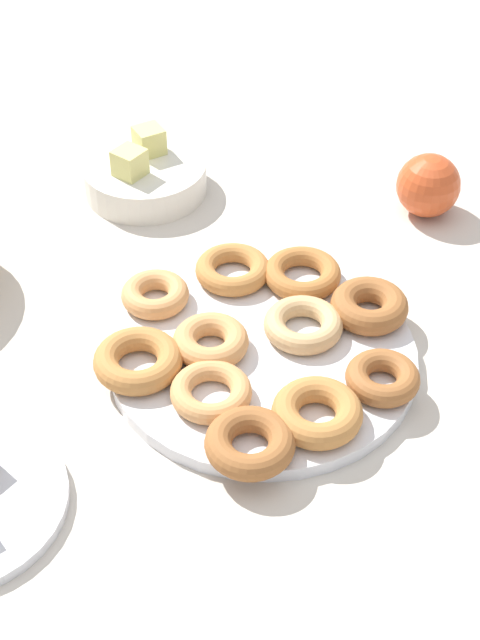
% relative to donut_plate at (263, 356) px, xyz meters
% --- Properties ---
extents(ground_plane, '(2.40, 2.40, 0.00)m').
position_rel_donut_plate_xyz_m(ground_plane, '(0.00, 0.00, -0.01)').
color(ground_plane, beige).
extents(donut_plate, '(0.34, 0.34, 0.02)m').
position_rel_donut_plate_xyz_m(donut_plate, '(0.00, 0.00, 0.00)').
color(donut_plate, silver).
rests_on(donut_plate, ground_plane).
extents(donut_0, '(0.12, 0.12, 0.03)m').
position_rel_donut_plate_xyz_m(donut_0, '(0.11, -0.07, 0.02)').
color(donut_0, '#995B2D').
rests_on(donut_0, donut_plate).
extents(donut_1, '(0.09, 0.09, 0.02)m').
position_rel_donut_plate_xyz_m(donut_1, '(0.05, -0.02, 0.02)').
color(donut_1, tan).
rests_on(donut_1, donut_plate).
extents(donut_2, '(0.12, 0.12, 0.03)m').
position_rel_donut_plate_xyz_m(donut_2, '(-0.03, 0.05, 0.02)').
color(donut_2, tan).
rests_on(donut_2, donut_plate).
extents(donut_3, '(0.12, 0.12, 0.02)m').
position_rel_donut_plate_xyz_m(donut_3, '(-0.09, 0.01, 0.02)').
color(donut_3, tan).
rests_on(donut_3, donut_plate).
extents(donut_4, '(0.13, 0.13, 0.03)m').
position_rel_donut_plate_xyz_m(donut_4, '(-0.10, 0.09, 0.02)').
color(donut_4, '#BC7A3D').
rests_on(donut_4, donut_plate).
extents(donut_5, '(0.10, 0.10, 0.03)m').
position_rel_donut_plate_xyz_m(donut_5, '(-0.06, -0.10, 0.02)').
color(donut_5, '#BC7A3D').
rests_on(donut_5, donut_plate).
extents(donut_6, '(0.11, 0.11, 0.02)m').
position_rel_donut_plate_xyz_m(donut_6, '(0.02, -0.13, 0.02)').
color(donut_6, '#995B2D').
rests_on(donut_6, donut_plate).
extents(donut_7, '(0.12, 0.12, 0.02)m').
position_rel_donut_plate_xyz_m(donut_7, '(0.09, 0.10, 0.02)').
color(donut_7, '#BC7A3D').
rests_on(donut_7, donut_plate).
extents(donut_8, '(0.11, 0.11, 0.03)m').
position_rel_donut_plate_xyz_m(donut_8, '(-0.13, -0.07, 0.02)').
color(donut_8, '#995B2D').
rests_on(donut_8, donut_plate).
extents(donut_9, '(0.10, 0.10, 0.02)m').
position_rel_donut_plate_xyz_m(donut_9, '(-0.00, 0.15, 0.02)').
color(donut_9, tan).
rests_on(donut_9, donut_plate).
extents(donut_10, '(0.12, 0.12, 0.02)m').
position_rel_donut_plate_xyz_m(donut_10, '(0.13, 0.03, 0.02)').
color(donut_10, '#AD6B33').
rests_on(donut_10, donut_plate).
extents(fruit_bowl, '(0.16, 0.16, 0.04)m').
position_rel_donut_plate_xyz_m(fruit_bowl, '(0.19, 0.31, 0.01)').
color(fruit_bowl, silver).
rests_on(fruit_bowl, ground_plane).
extents(melon_chunk_left, '(0.04, 0.04, 0.04)m').
position_rel_donut_plate_xyz_m(melon_chunk_left, '(0.16, 0.31, 0.05)').
color(melon_chunk_left, '#DBD67A').
rests_on(melon_chunk_left, fruit_bowl).
extents(melon_chunk_right, '(0.05, 0.05, 0.04)m').
position_rel_donut_plate_xyz_m(melon_chunk_right, '(0.22, 0.32, 0.05)').
color(melon_chunk_right, '#DBD67A').
rests_on(melon_chunk_right, fruit_bowl).
extents(apple, '(0.08, 0.08, 0.08)m').
position_rel_donut_plate_xyz_m(apple, '(0.36, -0.03, 0.03)').
color(apple, '#CC4C23').
rests_on(apple, ground_plane).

